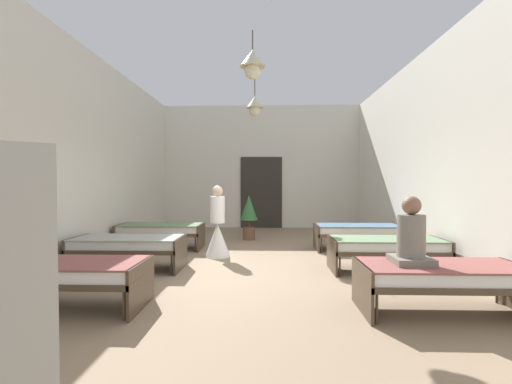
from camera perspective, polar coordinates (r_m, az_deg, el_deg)
The scene contains 11 objects.
ground_plane at distance 6.21m, azimuth -0.04°, elevation -13.21°, with size 7.21×12.12×0.10m, color #8C755B.
room_shell at distance 7.41m, azimuth 0.31°, elevation 5.79°, with size 7.01×11.72×4.15m.
bed_left_row_0 at distance 4.90m, azimuth -28.84°, elevation -11.54°, with size 1.90×0.84×0.57m.
bed_right_row_0 at distance 4.72m, azimuth 28.28°, elevation -12.04°, with size 1.90×0.84×0.57m.
bed_left_row_1 at distance 6.57m, azimuth -20.28°, elevation -8.12°, with size 1.90×0.84×0.57m.
bed_right_row_1 at distance 6.44m, azimuth 20.65°, elevation -8.33°, with size 1.90×0.84×0.57m.
bed_left_row_2 at distance 8.35m, azimuth -15.34°, elevation -6.03°, with size 1.90×0.84×0.57m.
bed_right_row_2 at distance 8.24m, azimuth 16.36°, elevation -6.14°, with size 1.90×0.84×0.57m.
nurse_near_aisle at distance 7.25m, azimuth -6.35°, elevation -6.41°, with size 0.52×0.52×1.49m.
patient_seated_primary at distance 4.53m, azimuth 24.15°, elevation -7.02°, with size 0.44×0.44×0.80m.
potted_plant at distance 9.32m, azimuth -1.19°, elevation -3.43°, with size 0.47×0.47×1.19m.
Camera 1 is at (0.20, -6.00, 1.53)m, focal length 24.31 mm.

